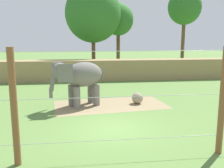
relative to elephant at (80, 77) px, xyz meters
The scene contains 9 objects.
ground_plane 4.71m from the elephant, 69.94° to the right, with size 120.00×120.00×0.00m, color #5B7F3D.
dirt_patch 2.64m from the elephant, ahead, with size 6.90×3.54×0.01m, color #937F5B.
embankment_wall 9.59m from the elephant, 81.02° to the left, with size 36.00×1.80×1.98m, color #997F56.
elephant is the anchor object (origin of this frame).
enrichment_ball 3.93m from the elephant, ahead, with size 0.72×0.72×0.72m, color gray.
cable_fence 7.29m from the elephant, 78.20° to the right, with size 8.19×0.23×3.95m.
tree_far_left 17.69m from the elephant, 73.69° to the left, with size 3.71×3.71×8.19m.
tree_left_of_centre 22.02m from the elephant, 51.36° to the left, with size 4.15×4.15×10.00m.
tree_behind_wall 15.85m from the elephant, 83.68° to the left, with size 6.38×6.38×10.18m.
Camera 1 is at (-1.44, -11.41, 4.28)m, focal length 41.19 mm.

